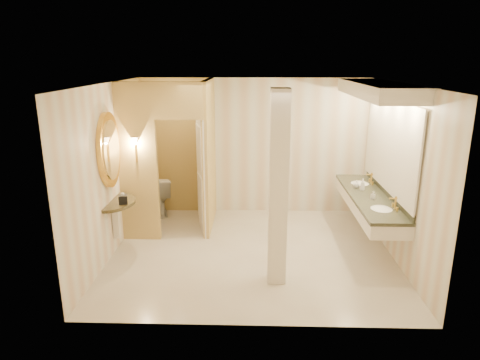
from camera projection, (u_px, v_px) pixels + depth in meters
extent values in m
plane|color=beige|center=(252.00, 252.00, 7.01)|extent=(4.50, 4.50, 0.00)
plane|color=silver|center=(253.00, 84.00, 6.26)|extent=(4.50, 4.50, 0.00)
cube|color=silver|center=(253.00, 147.00, 8.56)|extent=(4.50, 0.02, 2.70)
cube|color=silver|center=(252.00, 219.00, 4.71)|extent=(4.50, 0.02, 2.70)
cube|color=silver|center=(109.00, 171.00, 6.70)|extent=(0.02, 4.00, 2.70)
cube|color=silver|center=(399.00, 174.00, 6.57)|extent=(0.02, 4.00, 2.70)
cube|color=tan|center=(209.00, 155.00, 7.86)|extent=(0.10, 1.50, 2.70)
cube|color=tan|center=(138.00, 164.00, 7.17)|extent=(0.65, 0.10, 2.70)
cube|color=tan|center=(178.00, 101.00, 6.86)|extent=(0.80, 0.10, 0.60)
cube|color=white|center=(202.00, 176.00, 7.59)|extent=(0.26, 0.79, 2.10)
cylinder|color=gold|center=(136.00, 153.00, 7.05)|extent=(0.03, 0.03, 0.30)
cone|color=white|center=(135.00, 141.00, 6.99)|extent=(0.14, 0.14, 0.14)
cube|color=white|center=(369.00, 203.00, 7.13)|extent=(0.60, 2.51, 0.24)
cube|color=black|center=(370.00, 196.00, 7.10)|extent=(0.64, 2.55, 0.05)
cube|color=black|center=(387.00, 192.00, 7.07)|extent=(0.03, 2.51, 0.10)
ellipsoid|color=white|center=(381.00, 212.00, 6.45)|extent=(0.40, 0.44, 0.15)
cylinder|color=gold|center=(395.00, 204.00, 6.41)|extent=(0.03, 0.03, 0.22)
ellipsoid|color=white|center=(360.00, 186.00, 7.76)|extent=(0.40, 0.44, 0.15)
cylinder|color=gold|center=(371.00, 179.00, 7.72)|extent=(0.03, 0.03, 0.22)
cube|color=white|center=(391.00, 146.00, 6.86)|extent=(0.03, 2.51, 1.40)
cube|color=white|center=(379.00, 90.00, 6.62)|extent=(0.75, 2.71, 0.22)
cylinder|color=black|center=(112.00, 202.00, 6.80)|extent=(0.90, 0.90, 0.05)
cube|color=white|center=(116.00, 220.00, 6.88)|extent=(0.10, 0.10, 0.60)
cylinder|color=gold|center=(109.00, 150.00, 6.57)|extent=(0.07, 0.90, 0.90)
cylinder|color=white|center=(112.00, 150.00, 6.56)|extent=(0.02, 0.72, 0.72)
cube|color=white|center=(278.00, 190.00, 5.76)|extent=(0.25, 0.25, 2.70)
cube|color=black|center=(123.00, 199.00, 6.65)|extent=(0.17, 0.17, 0.13)
imported|color=white|center=(159.00, 195.00, 8.63)|extent=(0.63, 0.86, 0.79)
imported|color=beige|center=(373.00, 195.00, 6.87)|extent=(0.07, 0.07, 0.12)
imported|color=silver|center=(357.00, 184.00, 7.47)|extent=(0.13, 0.13, 0.13)
imported|color=#C6B28C|center=(363.00, 185.00, 7.31)|extent=(0.10, 0.10, 0.20)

